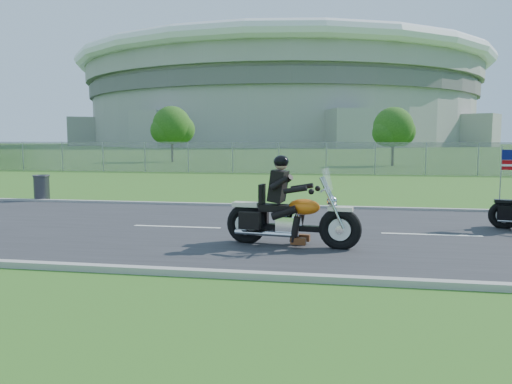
# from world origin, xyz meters

# --- Properties ---
(ground) EXTENTS (420.00, 420.00, 0.00)m
(ground) POSITION_xyz_m (0.00, 0.00, 0.00)
(ground) COLOR #30561A
(ground) RESTS_ON ground
(road) EXTENTS (120.00, 8.00, 0.04)m
(road) POSITION_xyz_m (0.00, 0.00, 0.02)
(road) COLOR #28282B
(road) RESTS_ON ground
(curb_north) EXTENTS (120.00, 0.18, 0.12)m
(curb_north) POSITION_xyz_m (0.00, 4.05, 0.05)
(curb_north) COLOR #9E9B93
(curb_north) RESTS_ON ground
(curb_south) EXTENTS (120.00, 0.18, 0.12)m
(curb_south) POSITION_xyz_m (0.00, -4.05, 0.05)
(curb_south) COLOR #9E9B93
(curb_south) RESTS_ON ground
(fence) EXTENTS (60.00, 0.03, 2.00)m
(fence) POSITION_xyz_m (-5.00, 20.00, 1.00)
(fence) COLOR gray
(fence) RESTS_ON ground
(stadium) EXTENTS (140.40, 140.40, 29.20)m
(stadium) POSITION_xyz_m (-20.00, 170.00, 15.58)
(stadium) COLOR #A3A099
(stadium) RESTS_ON ground
(tree_fence_near) EXTENTS (3.52, 3.28, 4.75)m
(tree_fence_near) POSITION_xyz_m (6.04, 30.04, 2.97)
(tree_fence_near) COLOR #382316
(tree_fence_near) RESTS_ON ground
(tree_fence_mid) EXTENTS (3.96, 3.69, 5.30)m
(tree_fence_mid) POSITION_xyz_m (-13.95, 34.04, 3.30)
(tree_fence_mid) COLOR #382316
(tree_fence_mid) RESTS_ON ground
(motorcycle_lead) EXTENTS (2.80, 0.93, 1.89)m
(motorcycle_lead) POSITION_xyz_m (0.95, -1.66, 0.59)
(motorcycle_lead) COLOR black
(motorcycle_lead) RESTS_ON ground
(trash_can) EXTENTS (0.53, 0.53, 0.91)m
(trash_can) POSITION_xyz_m (-8.42, 4.30, 0.45)
(trash_can) COLOR #37363B
(trash_can) RESTS_ON ground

